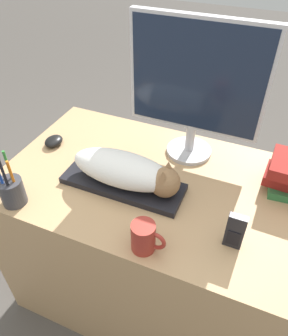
{
  "coord_description": "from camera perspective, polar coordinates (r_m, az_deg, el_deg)",
  "views": [
    {
      "loc": [
        0.3,
        -0.49,
        1.58
      ],
      "look_at": [
        -0.06,
        0.34,
        0.81
      ],
      "focal_mm": 35.0,
      "sensor_mm": 36.0,
      "label": 1
    }
  ],
  "objects": [
    {
      "name": "desk",
      "position": [
        1.5,
        2.33,
        -13.11
      ],
      "size": [
        1.2,
        0.7,
        0.75
      ],
      "color": "tan",
      "rests_on": "ground_plane"
    },
    {
      "name": "keyboard",
      "position": [
        1.19,
        -3.7,
        -2.73
      ],
      "size": [
        0.45,
        0.15,
        0.02
      ],
      "color": "black",
      "rests_on": "desk"
    },
    {
      "name": "cat",
      "position": [
        1.14,
        -2.66,
        -0.53
      ],
      "size": [
        0.4,
        0.15,
        0.12
      ],
      "color": "white",
      "rests_on": "keyboard"
    },
    {
      "name": "monitor",
      "position": [
        1.21,
        9.05,
        14.35
      ],
      "size": [
        0.5,
        0.18,
        0.53
      ],
      "color": "#B7B7BC",
      "rests_on": "desk"
    },
    {
      "name": "computer_mouse",
      "position": [
        1.44,
        -15.45,
        4.54
      ],
      "size": [
        0.07,
        0.09,
        0.03
      ],
      "color": "black",
      "rests_on": "desk"
    },
    {
      "name": "coffee_mug",
      "position": [
        0.98,
        0.05,
        -11.96
      ],
      "size": [
        0.11,
        0.07,
        0.1
      ],
      "color": "#9E2D23",
      "rests_on": "desk"
    },
    {
      "name": "pen_cup",
      "position": [
        1.19,
        -22.05,
        -3.63
      ],
      "size": [
        0.08,
        0.08,
        0.23
      ],
      "color": "#38383D",
      "rests_on": "desk"
    },
    {
      "name": "phone",
      "position": [
        1.01,
        15.55,
        -10.61
      ],
      "size": [
        0.05,
        0.02,
        0.13
      ],
      "color": "black",
      "rests_on": "desk"
    }
  ]
}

